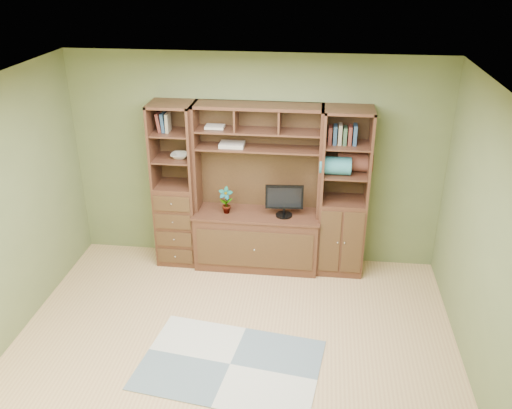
# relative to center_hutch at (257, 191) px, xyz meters

# --- Properties ---
(room) EXTENTS (4.60, 4.10, 2.64)m
(room) POSITION_rel_center_hutch_xyz_m (-0.05, -1.73, 0.28)
(room) COLOR tan
(room) RESTS_ON ground
(center_hutch) EXTENTS (1.54, 0.53, 2.05)m
(center_hutch) POSITION_rel_center_hutch_xyz_m (0.00, 0.00, 0.00)
(center_hutch) COLOR #492819
(center_hutch) RESTS_ON ground
(left_tower) EXTENTS (0.50, 0.45, 2.05)m
(left_tower) POSITION_rel_center_hutch_xyz_m (-1.00, 0.04, 0.00)
(left_tower) COLOR #492819
(left_tower) RESTS_ON ground
(right_tower) EXTENTS (0.55, 0.45, 2.05)m
(right_tower) POSITION_rel_center_hutch_xyz_m (1.02, 0.04, 0.00)
(right_tower) COLOR #492819
(right_tower) RESTS_ON ground
(rug) EXTENTS (1.84, 1.35, 0.01)m
(rug) POSITION_rel_center_hutch_xyz_m (-0.04, -1.85, -1.02)
(rug) COLOR #A2A8A7
(rug) RESTS_ON ground
(monitor) EXTENTS (0.46, 0.23, 0.55)m
(monitor) POSITION_rel_center_hutch_xyz_m (0.33, -0.03, -0.02)
(monitor) COLOR black
(monitor) RESTS_ON center_hutch
(orchid) EXTENTS (0.17, 0.12, 0.33)m
(orchid) POSITION_rel_center_hutch_xyz_m (-0.37, -0.03, -0.13)
(orchid) COLOR brown
(orchid) RESTS_ON center_hutch
(magazines) EXTENTS (0.29, 0.21, 0.04)m
(magazines) POSITION_rel_center_hutch_xyz_m (-0.30, 0.09, 0.54)
(magazines) COLOR #BCB1A0
(magazines) RESTS_ON center_hutch
(bowl) EXTENTS (0.22, 0.22, 0.05)m
(bowl) POSITION_rel_center_hutch_xyz_m (-0.92, 0.04, 0.39)
(bowl) COLOR silver
(bowl) RESTS_ON left_tower
(blanket_teal) EXTENTS (0.36, 0.21, 0.21)m
(blanket_teal) POSITION_rel_center_hutch_xyz_m (0.90, -0.01, 0.37)
(blanket_teal) COLOR teal
(blanket_teal) RESTS_ON right_tower
(blanket_red) EXTENTS (0.40, 0.22, 0.22)m
(blanket_red) POSITION_rel_center_hutch_xyz_m (1.13, 0.12, 0.38)
(blanket_red) COLOR brown
(blanket_red) RESTS_ON right_tower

